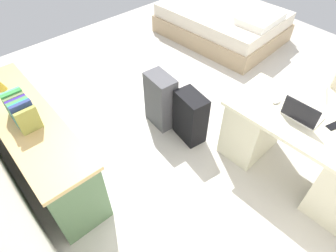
{
  "coord_description": "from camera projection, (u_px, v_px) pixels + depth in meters",
  "views": [
    {
      "loc": [
        -1.75,
        2.29,
        2.5
      ],
      "look_at": [
        -0.37,
        1.09,
        0.6
      ],
      "focal_mm": 30.84,
      "sensor_mm": 36.0,
      "label": 1
    }
  ],
  "objects": [
    {
      "name": "figurine_small",
      "position": [
        1.0,
        85.0,
        2.72
      ],
      "size": [
        0.08,
        0.08,
        0.11
      ],
      "primitive_type": "cone",
      "color": "gold",
      "rests_on": "credenza"
    },
    {
      "name": "desk",
      "position": [
        298.0,
        149.0,
        2.73
      ],
      "size": [
        1.47,
        0.73,
        0.72
      ],
      "color": "beige",
      "rests_on": "ground_plane"
    },
    {
      "name": "book_row",
      "position": [
        21.0,
        110.0,
        2.4
      ],
      "size": [
        0.35,
        0.17,
        0.24
      ],
      "color": "olive",
      "rests_on": "credenza"
    },
    {
      "name": "suitcase_spare_grey",
      "position": [
        161.0,
        101.0,
        3.29
      ],
      "size": [
        0.38,
        0.25,
        0.66
      ],
      "primitive_type": "cube",
      "rotation": [
        0.0,
        0.0,
        -0.08
      ],
      "color": "#4C4C51",
      "rests_on": "ground_plane"
    },
    {
      "name": "computer_mouse",
      "position": [
        277.0,
        101.0,
        2.67
      ],
      "size": [
        0.06,
        0.1,
        0.03
      ],
      "primitive_type": "ellipsoid",
      "rotation": [
        0.0,
        0.0,
        0.05
      ],
      "color": "white",
      "rests_on": "desk"
    },
    {
      "name": "suitcase_black",
      "position": [
        190.0,
        117.0,
        3.15
      ],
      "size": [
        0.39,
        0.27,
        0.59
      ],
      "primitive_type": "cube",
      "rotation": [
        0.0,
        0.0,
        -0.13
      ],
      "color": "black",
      "rests_on": "ground_plane"
    },
    {
      "name": "cell_phone_near_laptop",
      "position": [
        334.0,
        126.0,
        2.46
      ],
      "size": [
        0.1,
        0.15,
        0.01
      ],
      "primitive_type": "cube",
      "rotation": [
        0.0,
        0.0,
        -0.26
      ],
      "color": "black",
      "rests_on": "desk"
    },
    {
      "name": "ground_plane",
      "position": [
        212.0,
        103.0,
        3.75
      ],
      "size": [
        5.87,
        5.87,
        0.0
      ],
      "primitive_type": "plane",
      "color": "beige"
    },
    {
      "name": "credenza",
      "position": [
        38.0,
        145.0,
        2.77
      ],
      "size": [
        1.8,
        0.48,
        0.75
      ],
      "color": "#4C6B47",
      "rests_on": "ground_plane"
    },
    {
      "name": "laptop",
      "position": [
        302.0,
        114.0,
        2.5
      ],
      "size": [
        0.32,
        0.24,
        0.21
      ],
      "color": "silver",
      "rests_on": "desk"
    },
    {
      "name": "bed",
      "position": [
        222.0,
        22.0,
        4.8
      ],
      "size": [
        2.01,
        1.55,
        0.58
      ],
      "color": "tan",
      "rests_on": "ground_plane"
    }
  ]
}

